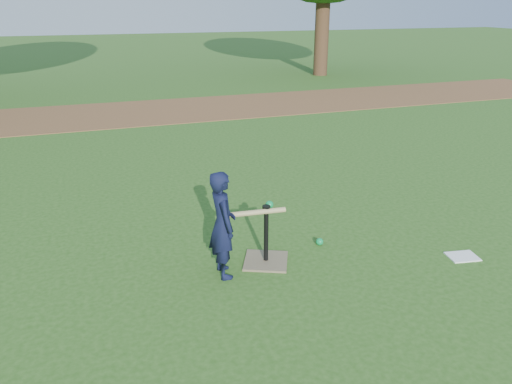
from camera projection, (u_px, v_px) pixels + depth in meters
name	position (u px, v px, depth m)	size (l,w,h in m)	color
ground	(275.00, 244.00, 5.42)	(80.00, 80.00, 0.00)	#285116
dirt_strip	(161.00, 111.00, 12.03)	(24.00, 3.00, 0.01)	brown
child	(223.00, 225.00, 4.64)	(0.38, 0.25, 1.05)	black
wiffle_ball_ground	(320.00, 242.00, 5.39)	(0.08, 0.08, 0.08)	#0C8942
clipboard	(462.00, 256.00, 5.14)	(0.30, 0.23, 0.01)	white
batting_tee	(266.00, 252.00, 5.01)	(0.57, 0.57, 0.61)	#76654A
swing_action	(255.00, 211.00, 4.81)	(0.63, 0.21, 0.09)	tan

